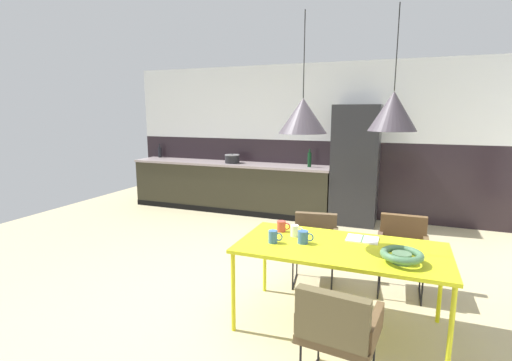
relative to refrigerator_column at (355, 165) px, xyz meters
The scene contains 20 objects.
ground_plane 3.22m from the refrigerator_column, 101.68° to the right, with size 9.67×9.67×0.00m, color tan.
back_wall_splashback_dark 0.78m from the refrigerator_column, 149.94° to the left, with size 7.44×0.12×1.33m, color black.
back_wall_panel_upper 1.25m from the refrigerator_column, 149.94° to the left, with size 7.44×0.12×1.33m, color silver.
kitchen_counter 2.35m from the refrigerator_column, behind, with size 3.83×0.63×0.90m.
refrigerator_column is the anchor object (origin of this frame).
dining_table 3.27m from the refrigerator_column, 85.16° to the right, with size 1.71×0.85×0.73m.
armchair_by_stool 2.50m from the refrigerator_column, 71.81° to the right, with size 0.49×0.47×0.78m.
armchair_far_side 4.09m from the refrigerator_column, 84.60° to the right, with size 0.53×0.52×0.76m.
armchair_head_of_table 2.49m from the refrigerator_column, 92.79° to the right, with size 0.55×0.53×0.74m.
fruit_bowl 3.52m from the refrigerator_column, 77.70° to the right, with size 0.31×0.31×0.09m.
open_book 3.05m from the refrigerator_column, 81.96° to the right, with size 0.27×0.21×0.02m.
mug_white_ceramic 3.38m from the refrigerator_column, 94.74° to the right, with size 0.13×0.08×0.11m.
mug_wide_latte 3.06m from the refrigerator_column, 95.78° to the right, with size 0.13×0.08×0.10m.
mug_tall_blue 3.14m from the refrigerator_column, 92.78° to the right, with size 0.12×0.07×0.10m.
mug_glass_clear 3.29m from the refrigerator_column, 90.65° to the right, with size 0.14×0.09×0.11m.
cooking_pot 2.22m from the refrigerator_column, behind, with size 0.27×0.27×0.18m.
bottle_spice_small 3.99m from the refrigerator_column, behind, with size 0.07×0.07×0.28m.
bottle_vinegar_dark 0.77m from the refrigerator_column, behind, with size 0.06×0.06×0.31m.
pendant_lamp_over_table_near 3.38m from the refrigerator_column, 91.20° to the right, with size 0.39×0.39×0.95m.
pendant_lamp_over_table_far 3.39m from the refrigerator_column, 79.13° to the right, with size 0.36×0.36×0.92m.
Camera 1 is at (1.32, -3.28, 1.84)m, focal length 26.36 mm.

